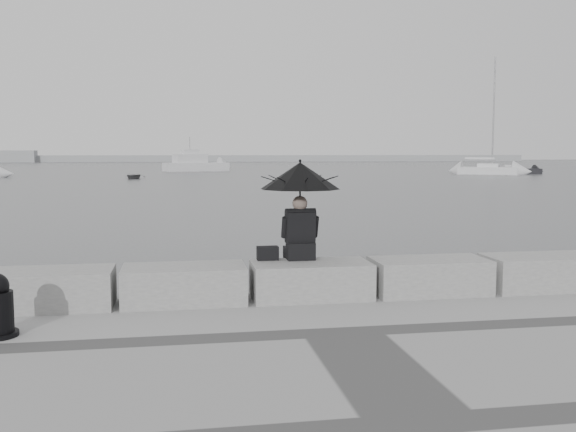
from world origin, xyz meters
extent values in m
plane|color=#444749|center=(0.00, 0.00, 0.00)|extent=(360.00, 360.00, 0.00)
cube|color=slate|center=(-3.40, -0.45, 0.75)|extent=(1.60, 0.80, 0.50)
cube|color=slate|center=(-1.70, -0.45, 0.75)|extent=(1.60, 0.80, 0.50)
cube|color=slate|center=(0.00, -0.45, 0.75)|extent=(1.60, 0.80, 0.50)
cube|color=slate|center=(1.70, -0.45, 0.75)|extent=(1.60, 0.80, 0.50)
cube|color=slate|center=(3.40, -0.45, 0.75)|extent=(1.60, 0.80, 0.50)
sphere|color=#726056|center=(-0.09, -0.14, 1.78)|extent=(0.21, 0.21, 0.21)
cylinder|color=black|center=(-0.09, -0.15, 1.85)|extent=(0.02, 0.02, 1.00)
cone|color=black|center=(-0.09, -0.15, 2.16)|extent=(1.11, 1.11, 0.37)
sphere|color=black|center=(-0.09, -0.15, 2.37)|extent=(0.04, 0.04, 0.04)
cube|color=black|center=(-0.55, -0.16, 1.09)|extent=(0.29, 0.17, 0.19)
cube|color=#929597|center=(0.00, 155.00, 0.80)|extent=(180.00, 6.00, 1.60)
cube|color=silver|center=(32.14, 57.50, 0.35)|extent=(6.62, 5.46, 0.90)
cube|color=silver|center=(32.14, 57.50, 0.95)|extent=(2.73, 2.55, 0.50)
cylinder|color=gray|center=(32.14, 57.50, 6.80)|extent=(0.16, 0.16, 12.00)
cylinder|color=gray|center=(32.14, 57.50, 1.60)|extent=(3.05, 2.02, 0.10)
cube|color=silver|center=(0.55, 74.60, 0.50)|extent=(8.61, 5.24, 1.20)
cube|color=silver|center=(0.55, 74.60, 1.60)|extent=(4.56, 3.38, 1.20)
cube|color=silver|center=(0.55, 74.60, 2.50)|extent=(2.44, 2.16, 0.60)
cylinder|color=gray|center=(0.55, 74.60, 3.60)|extent=(0.08, 0.08, 1.60)
cube|color=black|center=(35.88, 58.20, 0.25)|extent=(5.53, 1.84, 0.70)
cube|color=silver|center=(35.88, 58.20, 0.75)|extent=(1.69, 1.27, 0.50)
imported|color=slate|center=(-5.84, 52.27, 0.24)|extent=(3.00, 1.56, 0.49)
camera|label=1|loc=(-1.76, -8.86, 2.49)|focal=40.00mm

